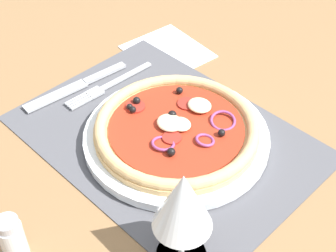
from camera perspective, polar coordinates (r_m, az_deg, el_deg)
ground_plane at (r=80.00cm, az=-0.28°, el=-1.92°), size 190.00×140.00×2.40cm
placemat at (r=79.02cm, az=-0.29°, el=-1.20°), size 45.32×32.58×0.40cm
plate at (r=77.71cm, az=0.95°, el=-1.21°), size 28.62×28.62×1.42cm
pizza at (r=76.52cm, az=0.99°, el=-0.21°), size 25.27×25.27×2.70cm
fork at (r=88.55cm, az=-7.01°, el=4.43°), size 2.43×18.05×0.44cm
knife at (r=89.33cm, az=-10.38°, el=4.41°), size 3.69×20.06×0.62cm
wine_glass at (r=57.24cm, az=1.68°, el=-8.77°), size 7.20×7.20×14.90cm
napkin at (r=97.49cm, az=-0.07°, el=8.46°), size 15.98×14.71×0.36cm
pepper_shaker at (r=65.73cm, az=-17.23°, el=-12.03°), size 3.20×3.20×6.70cm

